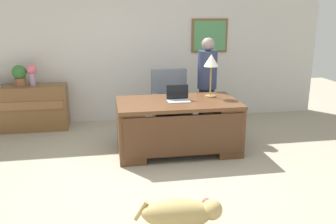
{
  "coord_description": "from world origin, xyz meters",
  "views": [
    {
      "loc": [
        -0.64,
        -4.2,
        2.04
      ],
      "look_at": [
        0.14,
        0.3,
        0.75
      ],
      "focal_mm": 38.89,
      "sensor_mm": 36.0,
      "label": 1
    }
  ],
  "objects": [
    {
      "name": "laptop",
      "position": [
        0.37,
        0.8,
        0.82
      ],
      "size": [
        0.32,
        0.22,
        0.22
      ],
      "color": "#B2B5BA",
      "rests_on": "desk"
    },
    {
      "name": "desk_lamp",
      "position": [
        0.9,
        0.96,
        1.28
      ],
      "size": [
        0.22,
        0.22,
        0.64
      ],
      "color": "#9E8447",
      "rests_on": "desk"
    },
    {
      "name": "person_standing",
      "position": [
        1.01,
        1.56,
        0.82
      ],
      "size": [
        0.32,
        0.32,
        1.61
      ],
      "color": "#262323",
      "rests_on": "ground_plane"
    },
    {
      "name": "dog_toy_ball",
      "position": [
        0.35,
        -0.86,
        0.05
      ],
      "size": [
        0.11,
        0.11,
        0.11
      ],
      "primitive_type": "sphere",
      "color": "#E53F33",
      "rests_on": "ground_plane"
    },
    {
      "name": "ground_plane",
      "position": [
        0.0,
        0.0,
        0.0
      ],
      "size": [
        12.0,
        12.0,
        0.0
      ],
      "primitive_type": "plane",
      "color": "#9E937F"
    },
    {
      "name": "armchair",
      "position": [
        0.41,
        1.63,
        0.48
      ],
      "size": [
        0.6,
        0.59,
        1.07
      ],
      "color": "slate",
      "rests_on": "ground_plane"
    },
    {
      "name": "desk",
      "position": [
        0.36,
        0.76,
        0.42
      ],
      "size": [
        1.75,
        0.97,
        0.77
      ],
      "color": "brown",
      "rests_on": "ground_plane"
    },
    {
      "name": "vase_with_flowers",
      "position": [
        -1.89,
        2.25,
        1.01
      ],
      "size": [
        0.17,
        0.17,
        0.37
      ],
      "color": "#AE85B0",
      "rests_on": "credenza"
    },
    {
      "name": "back_wall",
      "position": [
        0.01,
        2.6,
        1.35
      ],
      "size": [
        7.0,
        0.16,
        2.7
      ],
      "color": "silver",
      "rests_on": "ground_plane"
    },
    {
      "name": "dog_lying",
      "position": [
        0.0,
        -1.16,
        0.15
      ],
      "size": [
        0.85,
        0.42,
        0.3
      ],
      "color": "tan",
      "rests_on": "ground_plane"
    },
    {
      "name": "credenza",
      "position": [
        -2.1,
        2.25,
        0.39
      ],
      "size": [
        1.52,
        0.5,
        0.78
      ],
      "color": "brown",
      "rests_on": "ground_plane"
    },
    {
      "name": "potted_plant",
      "position": [
        -2.09,
        2.25,
        0.98
      ],
      "size": [
        0.24,
        0.24,
        0.36
      ],
      "color": "brown",
      "rests_on": "credenza"
    }
  ]
}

